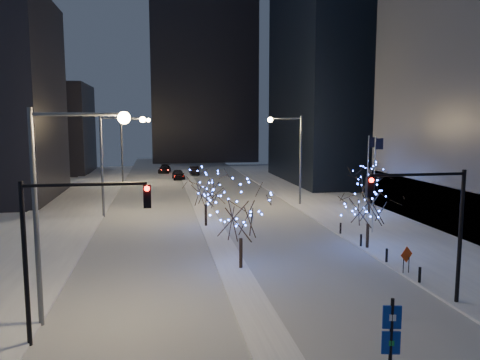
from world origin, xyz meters
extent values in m
plane|color=silver|center=(0.00, 0.00, 0.00)|extent=(160.00, 160.00, 0.00)
cube|color=#9EA3AC|center=(0.00, 35.00, 0.01)|extent=(20.00, 130.00, 0.02)
cube|color=white|center=(0.00, 30.00, 0.07)|extent=(2.00, 80.00, 0.15)
cube|color=white|center=(15.00, 20.00, 0.07)|extent=(10.00, 90.00, 0.15)
cube|color=white|center=(-14.00, 20.00, 0.07)|extent=(8.00, 90.00, 0.15)
cube|color=black|center=(-26.00, 70.00, 8.00)|extent=(18.00, 16.00, 16.00)
cube|color=black|center=(6.00, 92.00, 21.00)|extent=(24.00, 14.00, 42.00)
cylinder|color=#595E66|center=(-10.00, 2.00, 5.00)|extent=(0.24, 0.24, 10.00)
cylinder|color=#595E66|center=(-8.00, 2.00, 9.70)|extent=(4.00, 0.16, 0.16)
sphere|color=#F9CF7C|center=(-6.00, 2.00, 9.55)|extent=(0.56, 0.56, 0.56)
cylinder|color=#595E66|center=(-10.00, 27.00, 5.00)|extent=(0.24, 0.24, 10.00)
cylinder|color=#595E66|center=(-8.00, 27.00, 9.70)|extent=(4.00, 0.16, 0.16)
sphere|color=#F9CF7C|center=(-6.00, 27.00, 9.55)|extent=(0.56, 0.56, 0.56)
cylinder|color=#595E66|center=(-10.00, 52.00, 5.00)|extent=(0.24, 0.24, 10.00)
cylinder|color=#595E66|center=(-8.00, 52.00, 9.70)|extent=(4.00, 0.16, 0.16)
sphere|color=#F9CF7C|center=(-6.00, 52.00, 9.55)|extent=(0.56, 0.56, 0.56)
cylinder|color=#595E66|center=(11.00, 30.00, 5.00)|extent=(0.24, 0.24, 10.00)
cylinder|color=#595E66|center=(9.25, 30.00, 9.70)|extent=(3.50, 0.16, 0.16)
sphere|color=#F9CF7C|center=(7.50, 30.00, 9.55)|extent=(0.56, 0.56, 0.56)
cylinder|color=black|center=(-10.00, 0.00, 3.50)|extent=(0.20, 0.20, 7.00)
cylinder|color=black|center=(-7.50, 0.00, 6.80)|extent=(5.00, 0.14, 0.14)
cube|color=black|center=(-5.00, 0.00, 6.25)|extent=(0.32, 0.28, 1.00)
sphere|color=#FF0C05|center=(-5.00, -0.18, 6.60)|extent=(0.22, 0.22, 0.22)
cylinder|color=black|center=(10.50, 1.00, 3.50)|extent=(0.20, 0.20, 7.00)
cylinder|color=black|center=(8.00, 1.00, 6.80)|extent=(5.00, 0.14, 0.14)
cube|color=black|center=(5.50, 1.00, 6.25)|extent=(0.32, 0.28, 1.00)
sphere|color=#FF0C05|center=(5.50, 0.82, 6.60)|extent=(0.22, 0.22, 0.22)
cylinder|color=silver|center=(13.00, 16.00, 4.15)|extent=(0.10, 0.10, 8.00)
cube|color=black|center=(13.35, 16.00, 7.55)|extent=(0.70, 0.03, 0.90)
cylinder|color=silver|center=(13.60, 18.50, 4.15)|extent=(0.10, 0.10, 8.00)
cube|color=black|center=(13.95, 18.50, 7.55)|extent=(0.70, 0.03, 0.90)
cylinder|color=black|center=(10.20, 4.00, 0.60)|extent=(0.16, 0.16, 0.90)
cylinder|color=black|center=(10.20, 8.00, 0.60)|extent=(0.16, 0.16, 0.90)
cylinder|color=black|center=(10.20, 12.00, 0.60)|extent=(0.16, 0.16, 0.90)
cylinder|color=black|center=(10.20, 16.00, 0.60)|extent=(0.16, 0.16, 0.90)
imported|color=black|center=(-1.50, 56.22, 0.78)|extent=(2.11, 4.69, 1.56)
imported|color=black|center=(1.50, 62.33, 0.75)|extent=(1.64, 4.58, 1.50)
imported|color=black|center=(-3.60, 66.30, 0.71)|extent=(2.56, 5.07, 1.41)
cylinder|color=black|center=(0.50, 8.47, 1.10)|extent=(0.22, 0.22, 1.90)
cylinder|color=black|center=(-0.50, 20.86, 1.10)|extent=(0.22, 0.22, 1.91)
cylinder|color=black|center=(10.50, 11.57, 1.04)|extent=(0.22, 0.22, 1.78)
cylinder|color=black|center=(16.30, 23.69, 1.13)|extent=(0.22, 0.22, 1.95)
cylinder|color=black|center=(3.13, -6.00, 1.76)|extent=(0.12, 0.12, 3.51)
cube|color=#0D2F96|center=(3.13, -6.00, 2.86)|extent=(0.62, 0.22, 0.80)
cube|color=#0D2F96|center=(3.13, -6.00, 1.96)|extent=(0.62, 0.22, 0.80)
cylinder|color=black|center=(10.12, 5.69, 0.64)|extent=(0.05, 0.05, 0.99)
cylinder|color=black|center=(10.48, 5.69, 0.64)|extent=(0.05, 0.05, 0.99)
cube|color=#F3420C|center=(10.30, 5.69, 1.32)|extent=(0.96, 0.39, 1.02)
camera|label=1|loc=(-4.45, -19.90, 9.40)|focal=35.00mm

